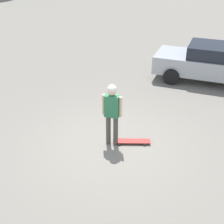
{
  "coord_description": "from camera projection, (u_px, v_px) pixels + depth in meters",
  "views": [
    {
      "loc": [
        -2.96,
        6.28,
        4.77
      ],
      "look_at": [
        0.0,
        0.0,
        0.97
      ],
      "focal_mm": 50.0,
      "sensor_mm": 36.0,
      "label": 1
    }
  ],
  "objects": [
    {
      "name": "car_parked_near",
      "position": [
        210.0,
        62.0,
        11.85
      ],
      "size": [
        4.19,
        2.15,
        1.42
      ],
      "rotation": [
        0.0,
        0.0,
        0.08
      ],
      "color": "#ADB2B7",
      "rests_on": "ground_plane"
    },
    {
      "name": "person",
      "position": [
        112.0,
        108.0,
        7.86
      ],
      "size": [
        0.52,
        0.25,
        1.73
      ],
      "rotation": [
        0.0,
        0.0,
        -3.0
      ],
      "color": "#4C4742",
      "rests_on": "ground_plane"
    },
    {
      "name": "ground_plane",
      "position": [
        112.0,
        144.0,
        8.38
      ],
      "size": [
        220.0,
        220.0,
        0.0
      ],
      "primitive_type": "plane",
      "color": "gray"
    },
    {
      "name": "skateboard",
      "position": [
        132.0,
        141.0,
        8.37
      ],
      "size": [
        1.0,
        0.62,
        0.07
      ],
      "rotation": [
        0.0,
        0.0,
        0.42
      ],
      "color": "#A5332D",
      "rests_on": "ground_plane"
    }
  ]
}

